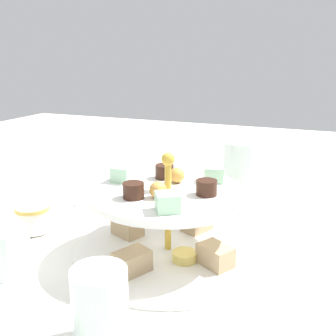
% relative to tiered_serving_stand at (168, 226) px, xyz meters
% --- Properties ---
extents(ground_plane, '(2.40, 2.40, 0.00)m').
position_rel_tiered_serving_stand_xyz_m(ground_plane, '(-0.00, 0.00, -0.05)').
color(ground_plane, silver).
extents(tiered_serving_stand, '(0.29, 0.29, 0.16)m').
position_rel_tiered_serving_stand_xyz_m(tiered_serving_stand, '(0.00, 0.00, 0.00)').
color(tiered_serving_stand, white).
rests_on(tiered_serving_stand, ground_plane).
extents(water_glass_tall_right, '(0.07, 0.07, 0.14)m').
position_rel_tiered_serving_stand_xyz_m(water_glass_tall_right, '(0.06, 0.23, 0.02)').
color(water_glass_tall_right, silver).
rests_on(water_glass_tall_right, ground_plane).
extents(water_glass_short_left, '(0.06, 0.06, 0.07)m').
position_rel_tiered_serving_stand_xyz_m(water_glass_short_left, '(-0.19, -0.13, -0.02)').
color(water_glass_short_left, silver).
rests_on(water_glass_short_left, ground_plane).
extents(teacup_with_saucer, '(0.09, 0.09, 0.05)m').
position_rel_tiered_serving_stand_xyz_m(teacup_with_saucer, '(-0.24, -0.02, -0.02)').
color(teacup_with_saucer, white).
rests_on(teacup_with_saucer, ground_plane).
extents(butter_knife_right, '(0.10, 0.15, 0.00)m').
position_rel_tiered_serving_stand_xyz_m(butter_knife_right, '(-0.21, 0.19, -0.05)').
color(butter_knife_right, silver).
rests_on(butter_knife_right, ground_plane).
extents(water_glass_mid_back, '(0.06, 0.06, 0.09)m').
position_rel_tiered_serving_stand_xyz_m(water_glass_mid_back, '(0.01, -0.21, -0.00)').
color(water_glass_mid_back, silver).
rests_on(water_glass_mid_back, ground_plane).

